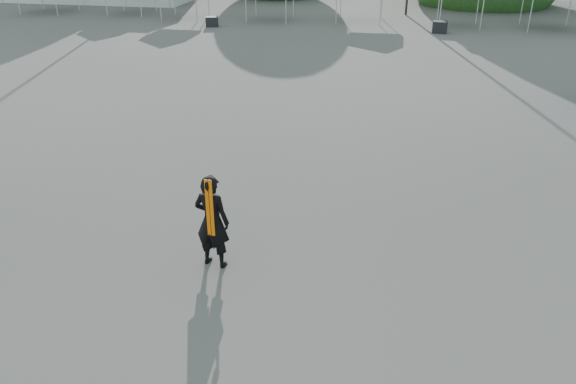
# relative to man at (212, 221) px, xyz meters

# --- Properties ---
(ground) EXTENTS (120.00, 120.00, 0.00)m
(ground) POSITION_rel_man_xyz_m (0.69, 1.22, -1.00)
(ground) COLOR #474442
(ground) RESTS_ON ground
(man) EXTENTS (0.80, 0.60, 1.99)m
(man) POSITION_rel_man_xyz_m (0.00, 0.00, 0.00)
(man) COLOR black
(man) RESTS_ON ground
(crate_west) EXTENTS (0.92, 0.80, 0.61)m
(crate_west) POSITION_rel_man_xyz_m (-8.45, 26.11, -0.69)
(crate_west) COLOR black
(crate_west) RESTS_ON ground
(crate_mid) EXTENTS (0.93, 0.75, 0.68)m
(crate_mid) POSITION_rel_man_xyz_m (5.71, 26.64, -0.66)
(crate_mid) COLOR black
(crate_mid) RESTS_ON ground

